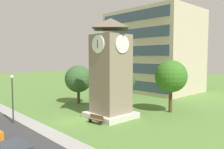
{
  "coord_description": "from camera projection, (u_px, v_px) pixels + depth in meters",
  "views": [
    {
      "loc": [
        20.46,
        -12.83,
        6.85
      ],
      "look_at": [
        0.86,
        5.36,
        4.8
      ],
      "focal_mm": 36.38,
      "sensor_mm": 36.0,
      "label": 1
    }
  ],
  "objects": [
    {
      "name": "clock_tower",
      "position": [
        111.0,
        73.0,
        25.49
      ],
      "size": [
        4.74,
        4.74,
        11.16
      ],
      "color": "gray",
      "rests_on": "ground"
    },
    {
      "name": "park_bench",
      "position": [
        96.0,
        119.0,
        23.42
      ],
      "size": [
        1.85,
        0.74,
        0.88
      ],
      "color": "brown",
      "rests_on": "ground"
    },
    {
      "name": "office_building",
      "position": [
        153.0,
        52.0,
        46.66
      ],
      "size": [
        17.24,
        12.43,
        16.0
      ],
      "color": "beige",
      "rests_on": "ground"
    },
    {
      "name": "street_lamp",
      "position": [
        12.0,
        93.0,
        23.35
      ],
      "size": [
        0.36,
        0.36,
        5.02
      ],
      "color": "#333338",
      "rests_on": "ground"
    },
    {
      "name": "tree_near_tower",
      "position": [
        123.0,
        81.0,
        30.65
      ],
      "size": [
        3.27,
        3.27,
        5.23
      ],
      "color": "#513823",
      "rests_on": "ground"
    },
    {
      "name": "kerb_strip",
      "position": [
        41.0,
        128.0,
        21.95
      ],
      "size": [
        120.0,
        1.6,
        0.01
      ],
      "primitive_type": "cube",
      "color": "#9E9E99",
      "rests_on": "ground"
    },
    {
      "name": "tree_by_building",
      "position": [
        171.0,
        76.0,
        27.96
      ],
      "size": [
        3.98,
        3.98,
        6.49
      ],
      "color": "#513823",
      "rests_on": "ground"
    },
    {
      "name": "tree_streetside",
      "position": [
        78.0,
        79.0,
        33.48
      ],
      "size": [
        3.99,
        3.99,
        5.65
      ],
      "color": "#513823",
      "rests_on": "ground"
    },
    {
      "name": "ground_plane",
      "position": [
        70.0,
        121.0,
        24.18
      ],
      "size": [
        160.0,
        160.0,
        0.0
      ],
      "primitive_type": "plane",
      "color": "#567F38"
    }
  ]
}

